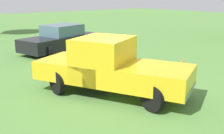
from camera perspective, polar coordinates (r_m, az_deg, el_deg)
name	(u,v)px	position (r m, az deg, el deg)	size (l,w,h in m)	color
ground_plane	(111,86)	(9.53, -0.25, -4.09)	(80.00, 80.00, 0.00)	#54843D
pickup_truck	(108,65)	(8.61, -0.77, 0.38)	(5.24, 3.86, 1.82)	black
sedan_near	(61,39)	(15.53, -10.82, 5.80)	(3.01, 4.88, 1.49)	black
traffic_cone	(183,65)	(11.73, 14.68, 0.49)	(0.32, 0.32, 0.55)	orange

